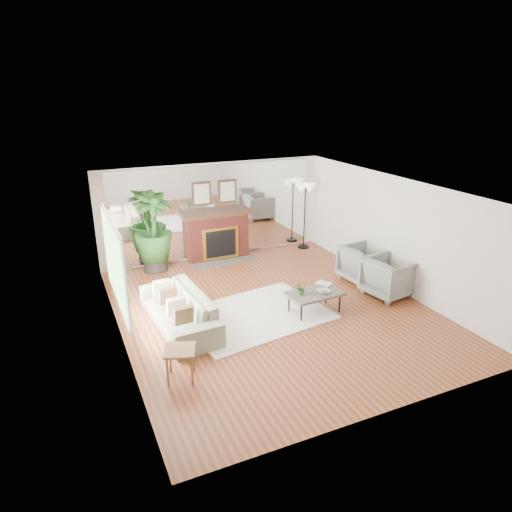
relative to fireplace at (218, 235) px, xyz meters
name	(u,v)px	position (x,y,z in m)	size (l,w,h in m)	color
ground	(272,309)	(0.00, -3.26, -0.66)	(7.00, 7.00, 0.00)	brown
wall_left	(117,276)	(-2.99, -3.26, 0.59)	(0.02, 7.00, 2.50)	white
wall_right	(394,233)	(2.99, -3.26, 0.59)	(0.02, 7.00, 2.50)	white
wall_back	(214,211)	(0.00, 0.23, 0.59)	(6.00, 0.02, 2.50)	white
mirror_panel	(215,211)	(0.00, 0.21, 0.59)	(5.40, 0.04, 2.40)	silver
window_panel	(114,263)	(-2.96, -2.86, 0.69)	(0.04, 2.40, 1.50)	#B2E09E
fireplace	(218,235)	(0.00, 0.00, 0.00)	(1.85, 0.83, 2.05)	maroon
area_rug	(255,315)	(-0.45, -3.37, -0.64)	(2.82, 2.01, 0.03)	white
coffee_table	(315,294)	(0.71, -3.72, -0.26)	(1.14, 0.71, 0.44)	#635B4E
sofa	(179,310)	(-1.92, -3.15, -0.32)	(2.33, 0.91, 0.68)	gray
armchair_back	(363,264)	(2.60, -2.76, -0.24)	(0.89, 0.92, 0.83)	gray
armchair_front	(389,277)	(2.60, -3.67, -0.23)	(0.91, 0.94, 0.85)	gray
side_table	(180,354)	(-2.34, -4.80, -0.22)	(0.59, 0.59, 0.52)	brown
potted_ficus	(153,230)	(-1.71, -0.16, 0.40)	(1.18, 1.18, 1.97)	#2A231F
floor_lamp	(305,194)	(2.50, -0.16, 0.90)	(0.59, 0.33, 1.83)	black
tabletop_plant	(301,288)	(0.42, -3.67, -0.09)	(0.24, 0.21, 0.26)	#326826
fruit_bowl	(323,292)	(0.85, -3.81, -0.19)	(0.24, 0.24, 0.06)	brown
book	(321,285)	(1.00, -3.49, -0.21)	(0.22, 0.30, 0.02)	brown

